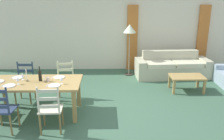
{
  "coord_description": "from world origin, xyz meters",
  "views": [
    {
      "loc": [
        -0.06,
        -4.84,
        2.48
      ],
      "look_at": [
        0.05,
        0.68,
        0.75
      ],
      "focal_mm": 38.08,
      "sensor_mm": 36.0,
      "label": 1
    }
  ],
  "objects": [
    {
      "name": "fork_far_right",
      "position": [
        -1.28,
        0.14,
        0.75
      ],
      "size": [
        0.03,
        0.17,
        0.01
      ],
      "primitive_type": "cube",
      "rotation": [
        0.0,
        0.0,
        -0.08
      ],
      "color": "silver",
      "rests_on": "dining_table"
    },
    {
      "name": "dining_chair_near_right",
      "position": [
        -1.13,
        -0.83,
        0.48
      ],
      "size": [
        0.44,
        0.42,
        0.96
      ],
      "color": "beige",
      "rests_on": "ground_plane"
    },
    {
      "name": "ground_plane",
      "position": [
        0.0,
        0.0,
        -0.01
      ],
      "size": [
        9.6,
        9.6,
        0.02
      ],
      "primitive_type": "cube",
      "color": "#3B5F48"
    },
    {
      "name": "wine_glass_near_left",
      "position": [
        -1.89,
        -0.25,
        0.86
      ],
      "size": [
        0.06,
        0.06,
        0.16
      ],
      "color": "white",
      "rests_on": "dining_table"
    },
    {
      "name": "curtain_panel_left",
      "position": [
        0.78,
        3.16,
        1.1
      ],
      "size": [
        0.35,
        0.08,
        2.2
      ],
      "primitive_type": "cube",
      "color": "#C27030",
      "rests_on": "ground_plane"
    },
    {
      "name": "curtain_panel_right",
      "position": [
        3.18,
        3.16,
        1.1
      ],
      "size": [
        0.35,
        0.08,
        2.2
      ],
      "primitive_type": "cube",
      "color": "#C27030",
      "rests_on": "ground_plane"
    },
    {
      "name": "couch",
      "position": [
        1.98,
        2.37,
        0.29
      ],
      "size": [
        2.32,
        0.93,
        0.8
      ],
      "color": "#BAB89A",
      "rests_on": "ground_plane"
    },
    {
      "name": "coffee_cup_primary",
      "position": [
        -1.32,
        -0.1,
        0.8
      ],
      "size": [
        0.07,
        0.07,
        0.09
      ],
      "primitive_type": "cylinder",
      "color": "beige",
      "rests_on": "dining_table"
    },
    {
      "name": "standing_lamp",
      "position": [
        0.63,
        2.56,
        1.41
      ],
      "size": [
        0.4,
        0.4,
        1.64
      ],
      "color": "#332D28",
      "rests_on": "ground_plane"
    },
    {
      "name": "candle_short",
      "position": [
        -1.38,
        -0.15,
        0.79
      ],
      "size": [
        0.05,
        0.05,
        0.17
      ],
      "color": "#998C66",
      "rests_on": "dining_table"
    },
    {
      "name": "dinner_plate_far_right",
      "position": [
        -1.13,
        0.14,
        0.76
      ],
      "size": [
        0.24,
        0.24,
        0.02
      ],
      "primitive_type": "cylinder",
      "color": "white",
      "rests_on": "dining_table"
    },
    {
      "name": "fork_near_left",
      "position": [
        -2.18,
        -0.36,
        0.75
      ],
      "size": [
        0.03,
        0.17,
        0.01
      ],
      "primitive_type": "cube",
      "rotation": [
        0.0,
        0.0,
        0.09
      ],
      "color": "silver",
      "rests_on": "dining_table"
    },
    {
      "name": "fork_near_right",
      "position": [
        -1.28,
        -0.36,
        0.75
      ],
      "size": [
        0.02,
        0.17,
        0.01
      ],
      "primitive_type": "cube",
      "rotation": [
        0.0,
        0.0,
        -0.03
      ],
      "color": "silver",
      "rests_on": "dining_table"
    },
    {
      "name": "dinner_plate_near_left",
      "position": [
        -2.03,
        -0.36,
        0.76
      ],
      "size": [
        0.24,
        0.24,
        0.02
      ],
      "primitive_type": "cylinder",
      "color": "white",
      "rests_on": "dining_table"
    },
    {
      "name": "wine_bottle",
      "position": [
        -1.49,
        -0.06,
        0.87
      ],
      "size": [
        0.07,
        0.07,
        0.32
      ],
      "color": "black",
      "rests_on": "dining_table"
    },
    {
      "name": "wine_glass_far_left",
      "position": [
        -1.89,
        0.01,
        0.86
      ],
      "size": [
        0.06,
        0.06,
        0.16
      ],
      "color": "white",
      "rests_on": "dining_table"
    },
    {
      "name": "candle_tall",
      "position": [
        -1.76,
        -0.09,
        0.83
      ],
      "size": [
        0.05,
        0.05,
        0.27
      ],
      "color": "#998C66",
      "rests_on": "dining_table"
    },
    {
      "name": "dining_chair_near_left",
      "position": [
        -2.01,
        -0.83,
        0.48
      ],
      "size": [
        0.44,
        0.42,
        0.96
      ],
      "color": "navy",
      "rests_on": "ground_plane"
    },
    {
      "name": "dining_chair_far_left",
      "position": [
        -2.07,
        0.61,
        0.48
      ],
      "size": [
        0.43,
        0.41,
        0.96
      ],
      "color": "#2B4156",
      "rests_on": "ground_plane"
    },
    {
      "name": "dining_table",
      "position": [
        -1.58,
        -0.11,
        0.66
      ],
      "size": [
        1.9,
        0.96,
        0.75
      ],
      "color": "#A8894E",
      "rests_on": "ground_plane"
    },
    {
      "name": "wall_far",
      "position": [
        0.0,
        3.3,
        1.35
      ],
      "size": [
        9.6,
        0.16,
        2.7
      ],
      "primitive_type": "cube",
      "color": "beige",
      "rests_on": "ground_plane"
    },
    {
      "name": "dining_chair_far_right",
      "position": [
        -1.1,
        0.65,
        0.48
      ],
      "size": [
        0.45,
        0.43,
        0.96
      ],
      "color": "beige",
      "rests_on": "ground_plane"
    },
    {
      "name": "coffee_table",
      "position": [
        2.08,
        1.16,
        0.36
      ],
      "size": [
        0.9,
        0.56,
        0.42
      ],
      "color": "#A8894E",
      "rests_on": "ground_plane"
    },
    {
      "name": "fork_far_left",
      "position": [
        -2.18,
        0.14,
        0.75
      ],
      "size": [
        0.02,
        0.17,
        0.01
      ],
      "primitive_type": "cube",
      "rotation": [
        0.0,
        0.0,
        0.02
      ],
      "color": "silver",
      "rests_on": "dining_table"
    },
    {
      "name": "dinner_plate_far_left",
      "position": [
        -2.03,
        0.14,
        0.76
      ],
      "size": [
        0.24,
        0.24,
        0.02
      ],
      "primitive_type": "cylinder",
      "color": "white",
      "rests_on": "dining_table"
    },
    {
      "name": "wine_glass_near_right",
      "position": [
        -1.01,
        -0.25,
        0.86
      ],
      "size": [
        0.06,
        0.06,
        0.16
      ],
      "color": "white",
      "rests_on": "dining_table"
    },
    {
      "name": "dinner_plate_near_right",
      "position": [
        -1.13,
        -0.36,
        0.76
      ],
      "size": [
        0.24,
        0.24,
        0.02
      ],
      "primitive_type": "cylinder",
      "color": "white",
      "rests_on": "dining_table"
    }
  ]
}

